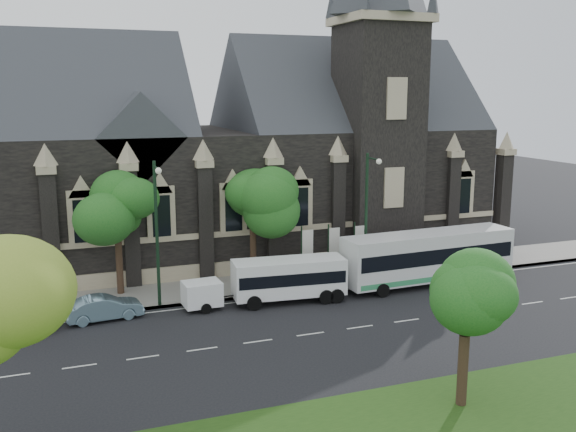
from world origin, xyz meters
name	(u,v)px	position (x,y,z in m)	size (l,w,h in m)	color
ground	(258,341)	(0.00, 0.00, 0.00)	(160.00, 160.00, 0.00)	black
sidewalk	(215,289)	(0.00, 9.50, 0.07)	(80.00, 5.00, 0.15)	gray
museum	(247,153)	(5.12, 18.78, 8.17)	(40.00, 17.70, 29.90)	black
tree_park_east	(468,298)	(6.18, -9.32, 4.62)	(3.40, 3.40, 6.28)	black
tree_walk_right	(255,198)	(3.21, 10.71, 5.82)	(4.08, 4.08, 7.80)	black
tree_walk_left	(119,208)	(-5.80, 10.70, 5.73)	(3.91, 3.91, 7.64)	black
street_lamp_near	(368,211)	(10.00, 7.09, 5.11)	(0.36, 1.88, 9.00)	black
street_lamp_mid	(157,226)	(-4.00, 7.09, 5.11)	(0.36, 1.88, 9.00)	black
banner_flag_left	(305,249)	(6.29, 9.00, 2.38)	(0.90, 0.10, 4.00)	black
banner_flag_center	(332,247)	(8.29, 9.00, 2.38)	(0.90, 0.10, 4.00)	black
banner_flag_right	(358,244)	(10.29, 9.00, 2.38)	(0.90, 0.10, 4.00)	black
tour_coach	(429,256)	(14.04, 5.75, 1.96)	(12.46, 3.29, 3.61)	silver
shuttle_bus	(289,277)	(3.85, 5.62, 1.57)	(7.21, 3.06, 2.71)	white
box_trailer	(202,294)	(-1.64, 6.00, 0.98)	(3.29, 1.93, 1.73)	white
sedan	(104,308)	(-7.35, 6.20, 0.72)	(1.52, 4.36, 1.44)	#6F90A0
car_far_red	(11,321)	(-12.28, 5.66, 0.77)	(1.81, 4.50, 1.53)	maroon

